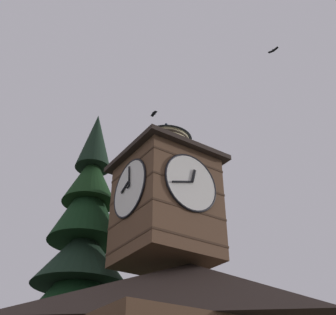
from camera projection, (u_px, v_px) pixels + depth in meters
name	position (u px, v px, depth m)	size (l,w,h in m)	color
clock_tower	(166.00, 198.00, 20.47)	(4.70, 4.70, 7.86)	brown
pine_tree_behind	(81.00, 276.00, 21.30)	(6.76, 6.76, 17.94)	#473323
moon	(104.00, 303.00, 47.24)	(1.82, 1.82, 1.82)	silver
flying_bird_high	(273.00, 50.00, 25.21)	(0.27, 0.68, 0.11)	black
flying_bird_low	(154.00, 113.00, 24.83)	(0.26, 0.57, 0.14)	black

